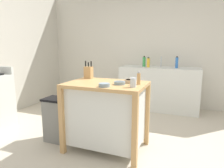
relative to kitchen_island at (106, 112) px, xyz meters
The scene contains 16 objects.
ground_plane 0.50m from the kitchen_island, ahead, with size 6.07×6.07×0.00m, color #BCB29E.
wall_back 2.50m from the kitchen_island, 88.25° to the left, with size 5.07×0.10×2.60m, color beige.
wall_left 2.74m from the kitchen_island, 160.33° to the left, with size 0.10×2.98×2.60m, color beige.
kitchen_island is the anchor object (origin of this frame).
knife_block 0.66m from the kitchen_island, 147.32° to the left, with size 0.11×0.09×0.25m.
bowl_stoneware_deep 0.46m from the kitchen_island, 12.82° to the right, with size 0.14×0.14×0.04m.
bowl_ceramic_wide 0.49m from the kitchen_island, 71.50° to the right, with size 0.13×0.13×0.04m.
bowl_ceramic_small 0.51m from the kitchen_island, 22.60° to the left, with size 0.15×0.15×0.04m.
drinking_cup 0.61m from the kitchen_island, 19.88° to the right, with size 0.07×0.07×0.11m.
pepper_grinder 0.62m from the kitchen_island, ahead, with size 0.04×0.04×0.16m.
trash_bin 0.76m from the kitchen_island, behind, with size 0.36×0.28×0.63m.
sink_counter 2.05m from the kitchen_island, 79.72° to the left, with size 1.64×0.60×0.91m.
sink_faucet 2.25m from the kitchen_island, 80.37° to the left, with size 0.02×0.02×0.22m.
bottle_spray_cleaner 2.16m from the kitchen_island, 70.32° to the left, with size 0.06×0.06×0.24m.
bottle_hand_soap 2.01m from the kitchen_island, 86.04° to the left, with size 0.06×0.06×0.21m.
bottle_dish_soap 2.11m from the kitchen_island, 89.45° to the left, with size 0.07×0.07×0.23m.
Camera 1 is at (0.92, -2.30, 1.35)m, focal length 32.45 mm.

